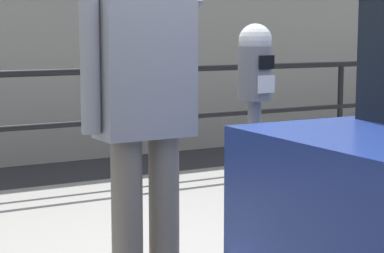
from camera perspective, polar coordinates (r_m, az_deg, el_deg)
name	(u,v)px	position (r m, az deg, el deg)	size (l,w,h in m)	color
sidewalk_curb	(119,241)	(4.92, -6.04, -9.35)	(36.00, 3.29, 0.15)	gray
parking_meter	(255,97)	(3.63, 5.17, 2.41)	(0.18, 0.19, 1.41)	slate
pedestrian_at_meter	(144,106)	(3.30, -3.95, 1.67)	(0.64, 0.60, 1.77)	slate
background_railing	(49,103)	(6.13, -11.63, 1.87)	(24.06, 0.06, 1.05)	black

